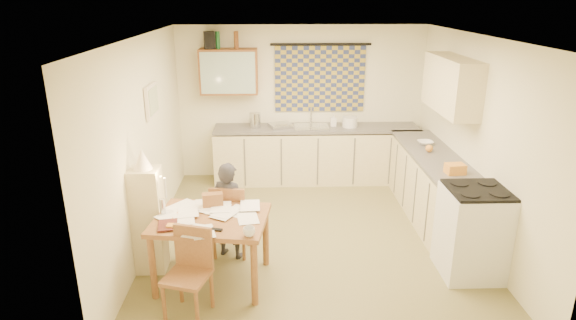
{
  "coord_description": "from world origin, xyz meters",
  "views": [
    {
      "loc": [
        -0.46,
        -5.53,
        2.95
      ],
      "look_at": [
        -0.28,
        0.2,
        0.97
      ],
      "focal_mm": 30.0,
      "sensor_mm": 36.0,
      "label": 1
    }
  ],
  "objects_px": {
    "dining_table": "(212,249)",
    "chair_far": "(231,232)",
    "person": "(229,210)",
    "counter_back": "(316,155)",
    "stove": "(473,232)",
    "shelf_stand": "(149,220)",
    "counter_right": "(438,194)"
  },
  "relations": [
    {
      "from": "dining_table",
      "to": "chair_far",
      "type": "height_order",
      "value": "chair_far"
    },
    {
      "from": "shelf_stand",
      "to": "counter_back",
      "type": "bearing_deg",
      "value": 52.1
    },
    {
      "from": "dining_table",
      "to": "person",
      "type": "xyz_separation_m",
      "value": [
        0.14,
        0.52,
        0.21
      ]
    },
    {
      "from": "person",
      "to": "shelf_stand",
      "type": "bearing_deg",
      "value": 42.89
    },
    {
      "from": "stove",
      "to": "chair_far",
      "type": "bearing_deg",
      "value": 169.11
    },
    {
      "from": "dining_table",
      "to": "counter_right",
      "type": "bearing_deg",
      "value": 31.3
    },
    {
      "from": "counter_right",
      "to": "chair_far",
      "type": "xyz_separation_m",
      "value": [
        -2.67,
        -0.64,
        -0.17
      ]
    },
    {
      "from": "counter_back",
      "to": "stove",
      "type": "xyz_separation_m",
      "value": [
        1.46,
        -2.86,
        0.05
      ]
    },
    {
      "from": "dining_table",
      "to": "person",
      "type": "distance_m",
      "value": 0.58
    },
    {
      "from": "counter_back",
      "to": "person",
      "type": "bearing_deg",
      "value": -116.97
    },
    {
      "from": "counter_back",
      "to": "counter_right",
      "type": "distance_m",
      "value": 2.24
    },
    {
      "from": "counter_right",
      "to": "shelf_stand",
      "type": "distance_m",
      "value": 3.67
    },
    {
      "from": "shelf_stand",
      "to": "stove",
      "type": "bearing_deg",
      "value": -3.01
    },
    {
      "from": "counter_back",
      "to": "dining_table",
      "type": "xyz_separation_m",
      "value": [
        -1.36,
        -2.92,
        -0.07
      ]
    },
    {
      "from": "dining_table",
      "to": "chair_far",
      "type": "bearing_deg",
      "value": 83.29
    },
    {
      "from": "counter_right",
      "to": "dining_table",
      "type": "relative_size",
      "value": 2.34
    },
    {
      "from": "chair_far",
      "to": "shelf_stand",
      "type": "bearing_deg",
      "value": 27.27
    },
    {
      "from": "counter_back",
      "to": "counter_right",
      "type": "height_order",
      "value": "same"
    },
    {
      "from": "person",
      "to": "shelf_stand",
      "type": "distance_m",
      "value": 0.9
    },
    {
      "from": "counter_back",
      "to": "shelf_stand",
      "type": "distance_m",
      "value": 3.39
    },
    {
      "from": "chair_far",
      "to": "dining_table",
      "type": "bearing_deg",
      "value": 82.04
    },
    {
      "from": "stove",
      "to": "counter_back",
      "type": "bearing_deg",
      "value": 117.11
    },
    {
      "from": "chair_far",
      "to": "shelf_stand",
      "type": "height_order",
      "value": "shelf_stand"
    },
    {
      "from": "counter_back",
      "to": "shelf_stand",
      "type": "relative_size",
      "value": 2.74
    },
    {
      "from": "chair_far",
      "to": "person",
      "type": "xyz_separation_m",
      "value": [
        -0.01,
        -0.06,
        0.31
      ]
    },
    {
      "from": "counter_right",
      "to": "stove",
      "type": "distance_m",
      "value": 1.16
    },
    {
      "from": "counter_right",
      "to": "shelf_stand",
      "type": "relative_size",
      "value": 2.45
    },
    {
      "from": "counter_back",
      "to": "shelf_stand",
      "type": "bearing_deg",
      "value": -127.9
    },
    {
      "from": "chair_far",
      "to": "shelf_stand",
      "type": "distance_m",
      "value": 0.98
    },
    {
      "from": "stove",
      "to": "dining_table",
      "type": "relative_size",
      "value": 0.8
    },
    {
      "from": "counter_back",
      "to": "stove",
      "type": "distance_m",
      "value": 3.21
    },
    {
      "from": "counter_right",
      "to": "stove",
      "type": "relative_size",
      "value": 2.93
    }
  ]
}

